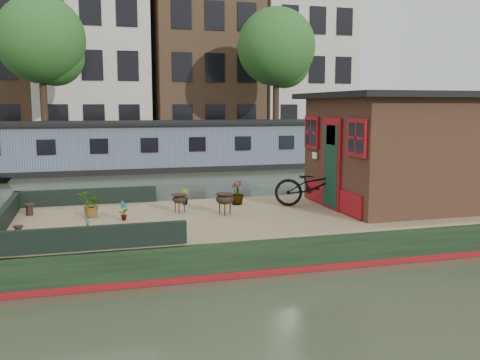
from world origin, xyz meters
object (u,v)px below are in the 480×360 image
object	(u,v)px
cabin	(407,149)
bicycle	(316,186)
brazier_front	(179,203)
brazier_rear	(225,204)
potted_plant_a	(123,211)

from	to	relation	value
cabin	bicycle	distance (m)	2.15
cabin	brazier_front	bearing A→B (deg)	174.32
bicycle	brazier_front	distance (m)	2.92
bicycle	brazier_rear	distance (m)	2.10
cabin	brazier_rear	distance (m)	4.18
cabin	brazier_rear	xyz separation A→B (m)	(-4.05, 0.05, -1.02)
bicycle	brazier_rear	xyz separation A→B (m)	(-2.07, -0.25, -0.25)
cabin	brazier_front	size ratio (longest dim) A/B	10.72
potted_plant_a	cabin	bearing A→B (deg)	-0.28
cabin	brazier_front	world-z (taller)	cabin
potted_plant_a	brazier_front	world-z (taller)	brazier_front
cabin	bicycle	xyz separation A→B (m)	(-1.99, 0.30, -0.77)
cabin	potted_plant_a	distance (m)	6.12
brazier_front	brazier_rear	distance (m)	0.94
cabin	potted_plant_a	xyz separation A→B (m)	(-6.03, 0.03, -1.04)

